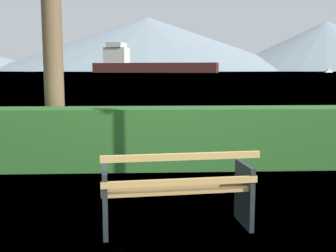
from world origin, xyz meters
TOP-DOWN VIEW (x-y plane):
  - ground_plane at (0.00, 0.00)m, footprint 1400.00×1400.00m
  - water_surface at (0.00, 308.98)m, footprint 620.00×620.00m
  - park_bench at (0.01, -0.06)m, footprint 1.62×0.73m
  - hedge_row at (0.00, 2.76)m, footprint 8.61×0.74m
  - cargo_ship_large at (-1.69, 245.22)m, footprint 74.67×31.89m
  - tender_far at (109.39, 244.64)m, footprint 5.77×4.01m
  - distant_hills at (-17.23, 576.18)m, footprint 834.72×426.06m

SIDE VIEW (x-z plane):
  - ground_plane at x=0.00m, z-range 0.00..0.00m
  - water_surface at x=0.00m, z-range 0.00..0.00m
  - park_bench at x=0.01m, z-range -0.01..0.86m
  - hedge_row at x=0.00m, z-range 0.00..1.03m
  - tender_far at x=109.39m, z-range -0.33..1.95m
  - cargo_ship_large at x=-1.69m, z-range -3.92..13.87m
  - distant_hills at x=-17.23m, z-range -4.30..70.64m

